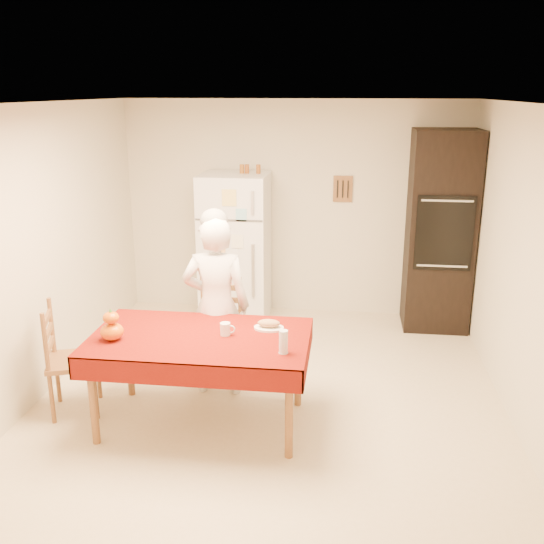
% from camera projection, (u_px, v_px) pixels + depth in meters
% --- Properties ---
extents(floor, '(4.50, 4.50, 0.00)m').
position_uv_depth(floor, '(271.00, 397.00, 5.33)').
color(floor, beige).
rests_on(floor, ground).
extents(room_shell, '(4.02, 4.52, 2.51)m').
position_uv_depth(room_shell, '(270.00, 216.00, 4.87)').
color(room_shell, beige).
rests_on(room_shell, ground).
extents(refrigerator, '(0.75, 0.74, 1.70)m').
position_uv_depth(refrigerator, '(235.00, 248.00, 6.95)').
color(refrigerator, white).
rests_on(refrigerator, floor).
extents(oven_cabinet, '(0.70, 0.62, 2.20)m').
position_uv_depth(oven_cabinet, '(440.00, 232.00, 6.65)').
color(oven_cabinet, black).
rests_on(oven_cabinet, floor).
extents(dining_table, '(1.70, 1.00, 0.76)m').
position_uv_depth(dining_table, '(200.00, 344.00, 4.73)').
color(dining_table, brown).
rests_on(dining_table, floor).
extents(chair_far, '(0.44, 0.42, 0.95)m').
position_uv_depth(chair_far, '(219.00, 325.00, 5.61)').
color(chair_far, brown).
rests_on(chair_far, floor).
extents(chair_left, '(0.51, 0.53, 0.95)m').
position_uv_depth(chair_left, '(65.00, 355.00, 4.97)').
color(chair_left, brown).
rests_on(chair_left, floor).
extents(seated_woman, '(0.60, 0.41, 1.60)m').
position_uv_depth(seated_woman, '(216.00, 306.00, 5.24)').
color(seated_woman, white).
rests_on(seated_woman, floor).
extents(coffee_mug, '(0.08, 0.08, 0.10)m').
position_uv_depth(coffee_mug, '(225.00, 329.00, 4.71)').
color(coffee_mug, silver).
rests_on(coffee_mug, dining_table).
extents(pumpkin_lower, '(0.18, 0.18, 0.13)m').
position_uv_depth(pumpkin_lower, '(112.00, 332.00, 4.62)').
color(pumpkin_lower, '#D54305').
rests_on(pumpkin_lower, dining_table).
extents(pumpkin_upper, '(0.12, 0.12, 0.09)m').
position_uv_depth(pumpkin_upper, '(111.00, 318.00, 4.58)').
color(pumpkin_upper, '#E36105').
rests_on(pumpkin_upper, pumpkin_lower).
extents(wine_glass, '(0.07, 0.07, 0.18)m').
position_uv_depth(wine_glass, '(283.00, 342.00, 4.38)').
color(wine_glass, silver).
rests_on(wine_glass, dining_table).
extents(bread_plate, '(0.24, 0.24, 0.02)m').
position_uv_depth(bread_plate, '(269.00, 328.00, 4.84)').
color(bread_plate, white).
rests_on(bread_plate, dining_table).
extents(bread_loaf, '(0.18, 0.10, 0.06)m').
position_uv_depth(bread_loaf, '(269.00, 323.00, 4.83)').
color(bread_loaf, '#A77952').
rests_on(bread_loaf, bread_plate).
extents(spice_jar_left, '(0.05, 0.05, 0.10)m').
position_uv_depth(spice_jar_left, '(242.00, 169.00, 6.73)').
color(spice_jar_left, '#98591B').
rests_on(spice_jar_left, refrigerator).
extents(spice_jar_mid, '(0.05, 0.05, 0.10)m').
position_uv_depth(spice_jar_mid, '(247.00, 169.00, 6.72)').
color(spice_jar_mid, brown).
rests_on(spice_jar_mid, refrigerator).
extents(spice_jar_right, '(0.05, 0.05, 0.10)m').
position_uv_depth(spice_jar_right, '(258.00, 169.00, 6.71)').
color(spice_jar_right, brown).
rests_on(spice_jar_right, refrigerator).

